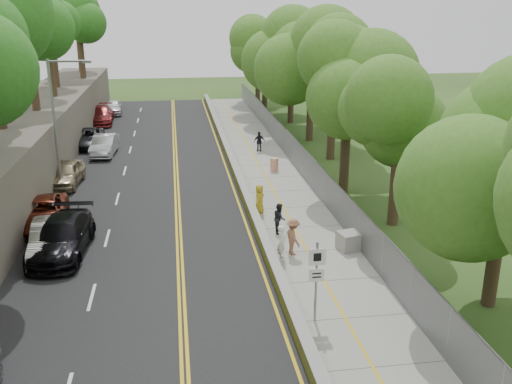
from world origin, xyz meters
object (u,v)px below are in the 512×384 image
at_px(concrete_block, 352,240).
at_px(car_1, 52,238).
at_px(painter_0, 259,199).
at_px(person_far, 259,142).
at_px(car_2, 43,213).
at_px(construction_barrel, 274,164).
at_px(streetlight, 58,117).
at_px(signpost, 317,273).

height_order(concrete_block, car_1, car_1).
bearing_deg(painter_0, person_far, 9.72).
bearing_deg(person_far, car_1, 47.30).
bearing_deg(car_2, painter_0, -4.36).
bearing_deg(construction_barrel, person_far, 92.08).
height_order(streetlight, painter_0, streetlight).
distance_m(streetlight, car_2, 7.03).
distance_m(car_2, painter_0, 11.35).
relative_size(construction_barrel, person_far, 0.58).
bearing_deg(construction_barrel, concrete_block, -84.48).
height_order(streetlight, construction_barrel, streetlight).
xyz_separation_m(car_1, car_2, (-1.14, 3.69, -0.06)).
bearing_deg(person_far, concrete_block, 86.81).
distance_m(car_1, painter_0, 10.96).
relative_size(streetlight, signpost, 2.58).
height_order(signpost, painter_0, signpost).
bearing_deg(signpost, painter_0, 91.50).
relative_size(signpost, car_2, 0.60).
distance_m(streetlight, signpost, 20.72).
xyz_separation_m(streetlight, concrete_block, (14.76, -11.00, -4.18)).
distance_m(construction_barrel, car_1, 17.31).
relative_size(streetlight, car_2, 1.55).
relative_size(signpost, construction_barrel, 3.42).
bearing_deg(concrete_block, car_2, 160.97).
height_order(car_1, painter_0, painter_0).
distance_m(streetlight, person_far, 15.93).
distance_m(painter_0, person_far, 13.69).
relative_size(streetlight, construction_barrel, 8.82).
bearing_deg(car_2, signpost, -49.60).
bearing_deg(car_2, car_1, -78.69).
relative_size(construction_barrel, car_2, 0.18).
height_order(car_2, painter_0, painter_0).
relative_size(signpost, car_1, 0.66).
bearing_deg(car_2, construction_barrel, 25.62).
distance_m(construction_barrel, painter_0, 8.35).
xyz_separation_m(concrete_block, person_far, (-1.50, 18.97, 0.37)).
bearing_deg(person_far, car_2, 38.19).
height_order(car_1, person_far, person_far).
xyz_separation_m(concrete_block, painter_0, (-3.55, 5.43, 0.39)).
distance_m(concrete_block, car_1, 13.84).
bearing_deg(streetlight, painter_0, -26.41).
bearing_deg(car_2, concrete_block, -24.87).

